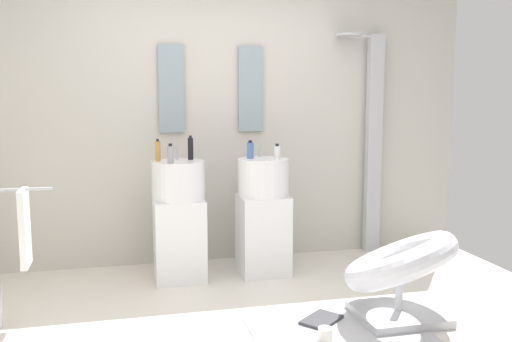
# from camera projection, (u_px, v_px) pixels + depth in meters

# --- Properties ---
(ground_plane) EXTENTS (4.80, 3.60, 0.04)m
(ground_plane) POSITION_uv_depth(u_px,v_px,m) (254.00, 333.00, 3.53)
(ground_plane) COLOR silver
(rear_partition) EXTENTS (4.80, 0.10, 2.60)m
(rear_partition) POSITION_uv_depth(u_px,v_px,m) (211.00, 117.00, 4.94)
(rear_partition) COLOR beige
(rear_partition) RESTS_ON ground_plane
(pedestal_sink_left) EXTENTS (0.42, 0.42, 1.07)m
(pedestal_sink_left) POSITION_uv_depth(u_px,v_px,m) (179.00, 219.00, 4.46)
(pedestal_sink_left) COLOR white
(pedestal_sink_left) RESTS_ON ground_plane
(pedestal_sink_right) EXTENTS (0.42, 0.42, 1.07)m
(pedestal_sink_right) POSITION_uv_depth(u_px,v_px,m) (263.00, 215.00, 4.63)
(pedestal_sink_right) COLOR white
(pedestal_sink_right) RESTS_ON ground_plane
(vanity_mirror_left) EXTENTS (0.22, 0.03, 0.75)m
(vanity_mirror_left) POSITION_uv_depth(u_px,v_px,m) (171.00, 89.00, 4.76)
(vanity_mirror_left) COLOR #8C9EA8
(vanity_mirror_right) EXTENTS (0.22, 0.03, 0.75)m
(vanity_mirror_right) POSITION_uv_depth(u_px,v_px,m) (250.00, 89.00, 4.93)
(vanity_mirror_right) COLOR #8C9EA8
(shower_column) EXTENTS (0.49, 0.24, 2.05)m
(shower_column) POSITION_uv_depth(u_px,v_px,m) (372.00, 139.00, 5.21)
(shower_column) COLOR #B7BABF
(shower_column) RESTS_ON ground_plane
(lounge_chair) EXTENTS (1.10, 1.10, 0.65)m
(lounge_chair) POSITION_uv_depth(u_px,v_px,m) (400.00, 268.00, 3.67)
(lounge_chair) COLOR #B7BABF
(lounge_chair) RESTS_ON ground_plane
(towel_rack) EXTENTS (0.37, 0.22, 0.95)m
(towel_rack) POSITION_uv_depth(u_px,v_px,m) (20.00, 232.00, 3.51)
(towel_rack) COLOR #B7BABF
(towel_rack) RESTS_ON ground_plane
(area_rug) EXTENTS (1.11, 0.80, 0.01)m
(area_rug) POSITION_uv_depth(u_px,v_px,m) (341.00, 333.00, 3.47)
(area_rug) COLOR #B2B2B7
(area_rug) RESTS_ON ground_plane
(magazine_charcoal) EXTENTS (0.33, 0.32, 0.02)m
(magazine_charcoal) POSITION_uv_depth(u_px,v_px,m) (321.00, 320.00, 3.64)
(magazine_charcoal) COLOR #38383D
(magazine_charcoal) RESTS_ON area_rug
(coffee_mug) EXTENTS (0.09, 0.09, 0.08)m
(coffee_mug) POSITION_uv_depth(u_px,v_px,m) (325.00, 334.00, 3.35)
(coffee_mug) COLOR white
(coffee_mug) RESTS_ON area_rug
(soap_bottle_amber) EXTENTS (0.04, 0.04, 0.18)m
(soap_bottle_amber) POSITION_uv_depth(u_px,v_px,m) (158.00, 151.00, 4.38)
(soap_bottle_amber) COLOR #C68C38
(soap_bottle_amber) RESTS_ON pedestal_sink_left
(soap_bottle_white) EXTENTS (0.05, 0.05, 0.13)m
(soap_bottle_white) POSITION_uv_depth(u_px,v_px,m) (277.00, 152.00, 4.53)
(soap_bottle_white) COLOR white
(soap_bottle_white) RESTS_ON pedestal_sink_right
(soap_bottle_black) EXTENTS (0.04, 0.04, 0.20)m
(soap_bottle_black) POSITION_uv_depth(u_px,v_px,m) (191.00, 148.00, 4.48)
(soap_bottle_black) COLOR black
(soap_bottle_black) RESTS_ON pedestal_sink_left
(soap_bottle_blue) EXTENTS (0.06, 0.06, 0.15)m
(soap_bottle_blue) POSITION_uv_depth(u_px,v_px,m) (250.00, 150.00, 4.57)
(soap_bottle_blue) COLOR #4C72B7
(soap_bottle_blue) RESTS_ON pedestal_sink_right
(soap_bottle_grey) EXTENTS (0.05, 0.05, 0.15)m
(soap_bottle_grey) POSITION_uv_depth(u_px,v_px,m) (170.00, 154.00, 4.24)
(soap_bottle_grey) COLOR #99999E
(soap_bottle_grey) RESTS_ON pedestal_sink_left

